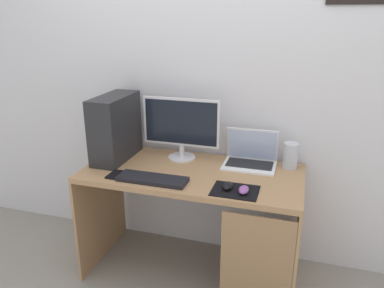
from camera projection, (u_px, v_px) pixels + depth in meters
name	position (u px, v px, depth m)	size (l,w,h in m)	color
ground_plane	(192.00, 270.00, 2.60)	(8.00, 8.00, 0.00)	gray
wall_back	(208.00, 75.00, 2.50)	(4.00, 0.05, 2.60)	silver
desk	(194.00, 194.00, 2.39)	(1.38, 0.65, 0.75)	#A37A51
pc_tower	(115.00, 128.00, 2.49)	(0.18, 0.43, 0.44)	#232326
monitor	(181.00, 127.00, 2.48)	(0.53, 0.19, 0.42)	silver
laptop	(250.00, 158.00, 2.43)	(0.34, 0.24, 0.23)	white
speaker	(290.00, 156.00, 2.37)	(0.09, 0.09, 0.17)	#B7BCC6
keyboard	(152.00, 179.00, 2.21)	(0.42, 0.14, 0.02)	black
mousepad	(235.00, 191.00, 2.08)	(0.26, 0.20, 0.01)	black
mouse_left	(228.00, 186.00, 2.10)	(0.06, 0.10, 0.03)	black
mouse_right	(244.00, 190.00, 2.05)	(0.06, 0.10, 0.03)	#8C4C99
cell_phone	(115.00, 174.00, 2.29)	(0.07, 0.13, 0.01)	black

